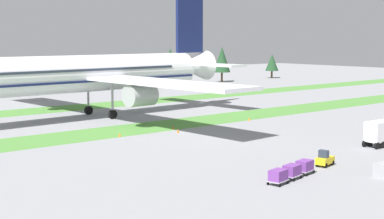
{
  "coord_description": "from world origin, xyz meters",
  "views": [
    {
      "loc": [
        -58.46,
        -29.61,
        15.09
      ],
      "look_at": [
        -3.24,
        37.37,
        4.0
      ],
      "focal_mm": 52.4,
      "sensor_mm": 36.0,
      "label": 1
    }
  ],
  "objects_px": {
    "cargo_dolly_third": "(278,176)",
    "taxiway_marker_3": "(178,131)",
    "uld_container_0": "(384,170)",
    "airliner": "(88,73)",
    "baggage_tug": "(325,159)",
    "taxiway_marker_1": "(173,128)",
    "taxiway_marker_0": "(120,135)",
    "taxiway_marker_2": "(249,119)",
    "cargo_dolly_lead": "(305,166)",
    "cargo_dolly_second": "(292,171)",
    "catering_truck": "(384,132)"
  },
  "relations": [
    {
      "from": "cargo_dolly_third",
      "to": "taxiway_marker_3",
      "type": "height_order",
      "value": "cargo_dolly_third"
    },
    {
      "from": "uld_container_0",
      "to": "taxiway_marker_3",
      "type": "bearing_deg",
      "value": 89.47
    },
    {
      "from": "airliner",
      "to": "baggage_tug",
      "type": "bearing_deg",
      "value": 178.16
    },
    {
      "from": "uld_container_0",
      "to": "taxiway_marker_1",
      "type": "height_order",
      "value": "uld_container_0"
    },
    {
      "from": "cargo_dolly_third",
      "to": "taxiway_marker_0",
      "type": "distance_m",
      "value": 34.92
    },
    {
      "from": "taxiway_marker_3",
      "to": "taxiway_marker_2",
      "type": "bearing_deg",
      "value": 6.54
    },
    {
      "from": "uld_container_0",
      "to": "baggage_tug",
      "type": "bearing_deg",
      "value": 96.34
    },
    {
      "from": "taxiway_marker_2",
      "to": "cargo_dolly_lead",
      "type": "bearing_deg",
      "value": -126.66
    },
    {
      "from": "taxiway_marker_1",
      "to": "taxiway_marker_2",
      "type": "bearing_deg",
      "value": -4.35
    },
    {
      "from": "cargo_dolly_lead",
      "to": "taxiway_marker_2",
      "type": "xyz_separation_m",
      "value": [
        24.44,
        32.84,
        -0.63
      ]
    },
    {
      "from": "baggage_tug",
      "to": "taxiway_marker_3",
      "type": "xyz_separation_m",
      "value": [
        1.16,
        29.74,
        -0.51
      ]
    },
    {
      "from": "taxiway_marker_3",
      "to": "taxiway_marker_1",
      "type": "bearing_deg",
      "value": 64.56
    },
    {
      "from": "cargo_dolly_lead",
      "to": "cargo_dolly_second",
      "type": "height_order",
      "value": "same"
    },
    {
      "from": "catering_truck",
      "to": "taxiway_marker_0",
      "type": "xyz_separation_m",
      "value": [
        -24.8,
        30.12,
        -1.68
      ]
    },
    {
      "from": "taxiway_marker_2",
      "to": "cargo_dolly_second",
      "type": "bearing_deg",
      "value": -129.23
    },
    {
      "from": "cargo_dolly_lead",
      "to": "taxiway_marker_1",
      "type": "bearing_deg",
      "value": 155.86
    },
    {
      "from": "airliner",
      "to": "uld_container_0",
      "type": "relative_size",
      "value": 38.23
    },
    {
      "from": "cargo_dolly_second",
      "to": "uld_container_0",
      "type": "distance_m",
      "value": 10.37
    },
    {
      "from": "taxiway_marker_2",
      "to": "taxiway_marker_3",
      "type": "height_order",
      "value": "taxiway_marker_3"
    },
    {
      "from": "uld_container_0",
      "to": "cargo_dolly_lead",
      "type": "bearing_deg",
      "value": 131.99
    },
    {
      "from": "airliner",
      "to": "cargo_dolly_lead",
      "type": "distance_m",
      "value": 55.29
    },
    {
      "from": "baggage_tug",
      "to": "taxiway_marker_1",
      "type": "xyz_separation_m",
      "value": [
        2.77,
        33.12,
        -0.57
      ]
    },
    {
      "from": "baggage_tug",
      "to": "taxiway_marker_2",
      "type": "relative_size",
      "value": 4.89
    },
    {
      "from": "cargo_dolly_second",
      "to": "taxiway_marker_3",
      "type": "bearing_deg",
      "value": 152.65
    },
    {
      "from": "cargo_dolly_second",
      "to": "cargo_dolly_third",
      "type": "height_order",
      "value": "same"
    },
    {
      "from": "baggage_tug",
      "to": "cargo_dolly_third",
      "type": "bearing_deg",
      "value": -90.0
    },
    {
      "from": "baggage_tug",
      "to": "cargo_dolly_lead",
      "type": "relative_size",
      "value": 1.14
    },
    {
      "from": "taxiway_marker_1",
      "to": "catering_truck",
      "type": "bearing_deg",
      "value": -65.31
    },
    {
      "from": "airliner",
      "to": "taxiway_marker_2",
      "type": "bearing_deg",
      "value": -139.51
    },
    {
      "from": "taxiway_marker_0",
      "to": "taxiway_marker_1",
      "type": "xyz_separation_m",
      "value": [
        10.74,
        0.45,
        -0.03
      ]
    },
    {
      "from": "uld_container_0",
      "to": "taxiway_marker_3",
      "type": "relative_size",
      "value": 3.24
    },
    {
      "from": "airliner",
      "to": "cargo_dolly_lead",
      "type": "height_order",
      "value": "airliner"
    },
    {
      "from": "cargo_dolly_third",
      "to": "uld_container_0",
      "type": "bearing_deg",
      "value": 53.97
    },
    {
      "from": "baggage_tug",
      "to": "catering_truck",
      "type": "bearing_deg",
      "value": 87.19
    },
    {
      "from": "baggage_tug",
      "to": "taxiway_marker_2",
      "type": "distance_m",
      "value": 37.35
    },
    {
      "from": "cargo_dolly_second",
      "to": "cargo_dolly_third",
      "type": "relative_size",
      "value": 1.0
    },
    {
      "from": "cargo_dolly_lead",
      "to": "taxiway_marker_2",
      "type": "height_order",
      "value": "cargo_dolly_lead"
    },
    {
      "from": "taxiway_marker_0",
      "to": "taxiway_marker_3",
      "type": "bearing_deg",
      "value": -17.78
    },
    {
      "from": "taxiway_marker_2",
      "to": "taxiway_marker_0",
      "type": "bearing_deg",
      "value": 178.28
    },
    {
      "from": "uld_container_0",
      "to": "airliner",
      "type": "bearing_deg",
      "value": 92.19
    },
    {
      "from": "baggage_tug",
      "to": "taxiway_marker_1",
      "type": "bearing_deg",
      "value": 163.79
    },
    {
      "from": "cargo_dolly_lead",
      "to": "cargo_dolly_third",
      "type": "bearing_deg",
      "value": -90.0
    },
    {
      "from": "cargo_dolly_lead",
      "to": "cargo_dolly_second",
      "type": "xyz_separation_m",
      "value": [
        -2.84,
        -0.57,
        0.0
      ]
    },
    {
      "from": "cargo_dolly_third",
      "to": "uld_container_0",
      "type": "height_order",
      "value": "same"
    },
    {
      "from": "cargo_dolly_third",
      "to": "uld_container_0",
      "type": "relative_size",
      "value": 1.23
    },
    {
      "from": "baggage_tug",
      "to": "cargo_dolly_lead",
      "type": "height_order",
      "value": "baggage_tug"
    },
    {
      "from": "taxiway_marker_2",
      "to": "catering_truck",
      "type": "bearing_deg",
      "value": -95.25
    },
    {
      "from": "cargo_dolly_second",
      "to": "catering_truck",
      "type": "height_order",
      "value": "catering_truck"
    },
    {
      "from": "airliner",
      "to": "taxiway_marker_1",
      "type": "relative_size",
      "value": 155.66
    },
    {
      "from": "taxiway_marker_3",
      "to": "uld_container_0",
      "type": "bearing_deg",
      "value": -90.53
    }
  ]
}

